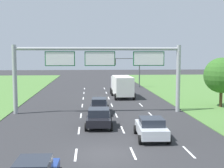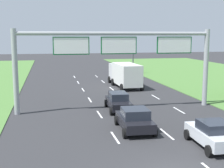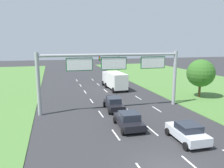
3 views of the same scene
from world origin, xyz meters
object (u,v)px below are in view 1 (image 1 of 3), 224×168
Objects in this scene: sign_gantry at (100,65)px; car_lead_silver at (99,106)px; box_truck at (122,85)px; car_far_ahead at (99,117)px; car_near_red at (151,128)px; traffic_light_mast at (129,66)px; roadside_tree_mid at (222,75)px.

car_lead_silver is at bearing -105.61° from sign_gantry.
box_truck is 12.70m from sign_gantry.
car_far_ahead is 7.53m from sign_gantry.
car_near_red is 0.96× the size of car_far_ahead.
traffic_light_mast is 23.22m from roadside_tree_mid.
car_near_red is at bearing -130.24° from roadside_tree_mid.
box_truck is at bearing 91.57° from car_near_red.
car_lead_silver is 25.36m from traffic_light_mast.
box_truck is at bearing 76.28° from car_lead_silver.
box_truck is 12.80m from traffic_light_mast.
roadside_tree_mid is at bearing 13.03° from car_lead_silver.
car_near_red is 11.54m from sign_gantry.
traffic_light_mast reaches higher than box_truck.
sign_gantry is at bearing 89.86° from car_far_ahead.
roadside_tree_mid is (7.77, -21.88, -0.21)m from traffic_light_mast.
car_far_ahead is (-3.64, 3.97, 0.00)m from car_near_red.
roadside_tree_mid reaches higher than traffic_light_mast.
roadside_tree_mid is (10.37, -9.55, 2.02)m from box_truck.
traffic_light_mast is at bearing 80.78° from car_far_ahead.
sign_gantry is (0.09, 0.32, 4.17)m from car_lead_silver.
car_near_red is 0.93× the size of car_lead_silver.
car_lead_silver is 14.46m from roadside_tree_mid.
car_lead_silver is 12.62m from box_truck.
traffic_light_mast is (2.74, 34.31, 3.09)m from car_near_red.
car_lead_silver is 0.25× the size of sign_gantry.
car_near_red is 0.72× the size of traffic_light_mast.
sign_gantry is at bearing -104.17° from traffic_light_mast.
traffic_light_mast reaches higher than car_far_ahead.
car_near_red is at bearing -68.16° from car_lead_silver.
roadside_tree_mid is at bearing 9.03° from sign_gantry.
sign_gantry is at bearing 110.01° from car_near_red.
car_lead_silver is 0.78× the size of traffic_light_mast.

